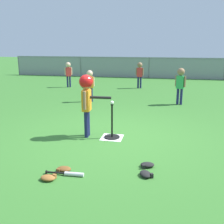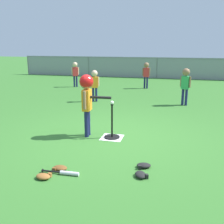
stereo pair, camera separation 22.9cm
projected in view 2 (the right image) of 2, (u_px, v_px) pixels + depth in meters
The scene contains 15 objects.
ground_plane at pixel (115, 137), 5.60m from camera, with size 60.00×60.00×0.00m, color #336B28.
home_plate at pixel (112, 137), 5.54m from camera, with size 0.44×0.44×0.01m, color white.
batting_tee at pixel (112, 132), 5.52m from camera, with size 0.32×0.32×0.71m.
baseball_on_tee at pixel (112, 103), 5.36m from camera, with size 0.07×0.07×0.07m, color white.
batter_child at pixel (87, 93), 5.42m from camera, with size 0.65×0.37×1.30m.
fielder_deep_center at pixel (186, 82), 8.27m from camera, with size 0.32×0.23×1.16m.
fielder_near_right at pixel (146, 72), 11.40m from camera, with size 0.33×0.22×1.11m.
fielder_near_left at pixel (95, 82), 8.81m from camera, with size 0.29×0.21×1.05m.
fielder_deep_left at pixel (75, 71), 11.80m from camera, with size 0.30×0.22×1.10m.
spare_bat_silver at pixel (66, 173), 3.97m from camera, with size 0.59×0.08×0.06m.
glove_by_plate at pixel (60, 168), 4.11m from camera, with size 0.22×0.17×0.07m.
glove_near_bats at pixel (44, 176), 3.86m from camera, with size 0.24×0.19×0.07m.
glove_tossed_aside at pixel (144, 165), 4.20m from camera, with size 0.25×0.21×0.07m.
glove_outfield_drop at pixel (141, 175), 3.91m from camera, with size 0.24×0.27×0.07m.
outfield_fence at pixel (157, 67), 14.80m from camera, with size 16.06×0.06×1.15m.
Camera 2 is at (1.22, -5.15, 1.90)m, focal length 42.77 mm.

